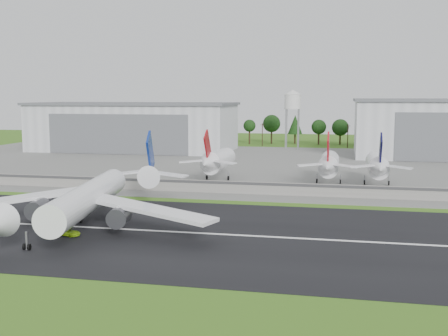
% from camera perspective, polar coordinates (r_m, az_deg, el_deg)
% --- Properties ---
extents(ground, '(600.00, 600.00, 0.00)m').
position_cam_1_polar(ground, '(98.54, -0.01, -8.28)').
color(ground, '#306117').
rests_on(ground, ground).
extents(runway, '(320.00, 60.00, 0.10)m').
position_cam_1_polar(runway, '(108.00, 1.11, -6.85)').
color(runway, black).
rests_on(runway, ground).
extents(runway_centerline, '(220.00, 1.00, 0.02)m').
position_cam_1_polar(runway_centerline, '(107.98, 1.11, -6.82)').
color(runway_centerline, white).
rests_on(runway_centerline, runway).
extents(apron, '(320.00, 150.00, 0.10)m').
position_cam_1_polar(apron, '(215.35, 6.67, 0.25)').
color(apron, slate).
rests_on(apron, ground).
extents(blast_fence, '(240.00, 0.61, 3.50)m').
position_cam_1_polar(blast_fence, '(151.15, 4.35, -2.08)').
color(blast_fence, gray).
rests_on(blast_fence, ground).
extents(hangar_west, '(97.00, 44.00, 23.20)m').
position_cam_1_polar(hangar_west, '(276.77, -9.14, 4.19)').
color(hangar_west, silver).
rests_on(hangar_west, ground).
extents(water_tower, '(8.40, 8.40, 29.40)m').
position_cam_1_polar(water_tower, '(278.90, 6.99, 6.91)').
color(water_tower, '#99999E').
rests_on(water_tower, ground).
extents(utility_poles, '(230.00, 3.00, 12.00)m').
position_cam_1_polar(utility_poles, '(294.66, 8.15, 2.13)').
color(utility_poles, black).
rests_on(utility_poles, ground).
extents(treeline, '(320.00, 16.00, 22.00)m').
position_cam_1_polar(treeline, '(309.57, 8.34, 2.38)').
color(treeline, black).
rests_on(treeline, ground).
extents(main_airliner, '(56.48, 59.11, 18.17)m').
position_cam_1_polar(main_airliner, '(116.00, -13.80, -3.62)').
color(main_airliner, white).
rests_on(main_airliner, runway).
extents(ground_vehicle, '(5.17, 3.39, 1.32)m').
position_cam_1_polar(ground_vehicle, '(111.32, -15.50, -6.31)').
color(ground_vehicle, '#B3EF1C').
rests_on(ground_vehicle, runway).
extents(parked_jet_red_a, '(7.36, 31.29, 16.88)m').
position_cam_1_polar(parked_jet_red_a, '(174.88, -0.77, 0.74)').
color(parked_jet_red_a, white).
rests_on(parked_jet_red_a, ground).
extents(parked_jet_red_b, '(7.36, 31.29, 16.73)m').
position_cam_1_polar(parked_jet_red_b, '(170.63, 10.60, 0.40)').
color(parked_jet_red_b, white).
rests_on(parked_jet_red_b, ground).
extents(parked_jet_navy, '(7.36, 31.29, 16.72)m').
position_cam_1_polar(parked_jet_navy, '(170.88, 15.32, 0.27)').
color(parked_jet_navy, white).
rests_on(parked_jet_navy, ground).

